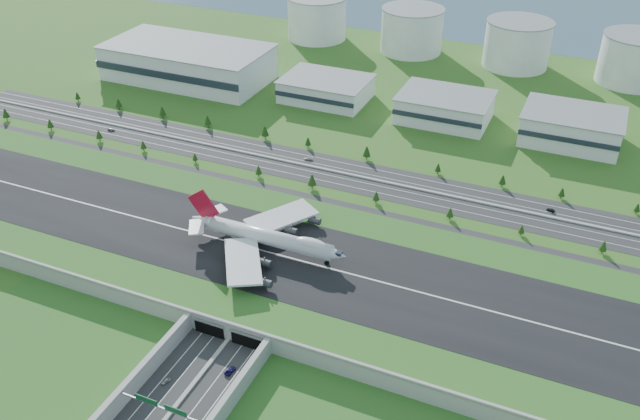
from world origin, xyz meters
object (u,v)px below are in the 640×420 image
at_px(boeing_747, 266,237).
at_px(car_2, 230,371).
at_px(car_7, 308,159).
at_px(car_0, 166,381).
at_px(car_5, 551,210).
at_px(fuel_tank_a, 317,18).
at_px(car_4, 111,129).

bearing_deg(boeing_747, car_2, -74.81).
bearing_deg(car_7, boeing_747, 1.44).
bearing_deg(car_0, car_2, 60.79).
distance_m(car_5, car_7, 139.94).
xyz_separation_m(boeing_747, car_5, (115.16, 98.97, -14.09)).
distance_m(boeing_747, car_7, 103.96).
bearing_deg(car_7, car_5, 77.10).
relative_size(car_0, car_2, 0.77).
distance_m(fuel_tank_a, car_0, 404.92).
bearing_deg(fuel_tank_a, car_7, -67.55).
relative_size(fuel_tank_a, car_2, 9.63).
bearing_deg(car_4, car_0, -146.72).
distance_m(boeing_747, car_5, 152.50).
bearing_deg(car_2, car_5, -113.11).
relative_size(boeing_747, car_4, 17.32).
distance_m(fuel_tank_a, car_7, 225.54).
bearing_deg(car_5, car_0, -12.26).
xyz_separation_m(car_2, car_5, (96.40, 166.24, 0.00)).
xyz_separation_m(boeing_747, car_7, (-24.78, 99.98, -14.05)).
relative_size(car_2, car_4, 1.13).
distance_m(car_0, car_2, 24.01).
bearing_deg(car_4, boeing_747, -128.42).
height_order(car_0, car_5, car_5).
xyz_separation_m(car_0, car_2, (19.37, 14.18, 0.04)).
distance_m(boeing_747, car_2, 71.24).
distance_m(car_4, car_5, 272.65).
bearing_deg(car_0, car_7, 122.16).
xyz_separation_m(car_2, car_4, (-175.92, 152.66, 0.06)).
bearing_deg(fuel_tank_a, car_5, -42.77).
relative_size(boeing_747, car_2, 15.32).
height_order(car_0, car_4, car_4).
bearing_deg(car_0, car_4, 157.75).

